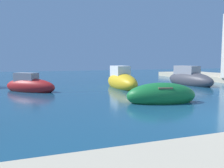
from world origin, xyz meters
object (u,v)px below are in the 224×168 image
moored_boat_1 (161,95)px  moored_boat_3 (189,79)px  moored_boat_4 (121,81)px  moored_boat_7 (30,86)px

moored_boat_1 → moored_boat_3: bearing=55.2°
moored_boat_1 → moored_boat_4: bearing=96.3°
moored_boat_1 → moored_boat_7: (-6.19, 6.82, 0.03)m
moored_boat_1 → moored_boat_7: size_ratio=1.00×
moored_boat_3 → moored_boat_7: moored_boat_3 is taller
moored_boat_1 → moored_boat_4: moored_boat_4 is taller
moored_boat_1 → moored_boat_7: bearing=143.5°
moored_boat_3 → moored_boat_4: moored_boat_4 is taller
moored_boat_1 → moored_boat_3: moored_boat_3 is taller
moored_boat_4 → moored_boat_7: 6.78m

